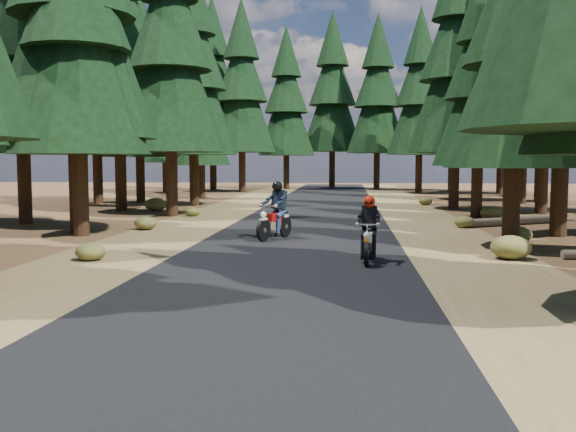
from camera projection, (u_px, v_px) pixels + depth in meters
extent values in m
plane|color=#4A311A|center=(282.00, 271.00, 14.29)|extent=(120.00, 120.00, 0.00)
cube|color=black|center=(299.00, 242.00, 19.25)|extent=(6.00, 100.00, 0.01)
cube|color=brown|center=(150.00, 241.00, 19.67)|extent=(3.20, 100.00, 0.01)
cube|color=brown|center=(455.00, 244.00, 18.82)|extent=(3.20, 100.00, 0.01)
cylinder|color=black|center=(80.00, 154.00, 20.86)|extent=(0.51, 0.51, 5.34)
cone|color=black|center=(77.00, 50.00, 20.58)|extent=(4.54, 4.54, 6.68)
cylinder|color=black|center=(512.00, 168.00, 17.99)|extent=(0.48, 0.48, 4.52)
cone|color=black|center=(515.00, 66.00, 17.75)|extent=(3.84, 3.84, 5.65)
cylinder|color=black|center=(76.00, 138.00, 21.64)|extent=(0.56, 0.56, 6.43)
cone|color=black|center=(73.00, 17.00, 21.30)|extent=(5.46, 5.46, 8.03)
cylinder|color=black|center=(561.00, 146.00, 20.61)|extent=(0.53, 0.53, 5.84)
cone|color=black|center=(565.00, 31.00, 20.31)|extent=(4.96, 4.96, 7.30)
cylinder|color=black|center=(23.00, 153.00, 24.93)|extent=(0.52, 0.52, 5.56)
cone|color=black|center=(20.00, 62.00, 24.64)|extent=(4.73, 4.73, 6.95)
cylinder|color=black|center=(171.00, 152.00, 28.42)|extent=(0.53, 0.53, 5.72)
cone|color=black|center=(170.00, 70.00, 28.12)|extent=(4.86, 4.86, 7.15)
cone|color=black|center=(169.00, 10.00, 27.90)|extent=(3.72, 3.72, 5.15)
cylinder|color=black|center=(477.00, 166.00, 27.41)|extent=(0.48, 0.48, 4.51)
cone|color=black|center=(479.00, 99.00, 27.18)|extent=(3.83, 3.83, 5.64)
cone|color=black|center=(480.00, 51.00, 27.01)|extent=(2.93, 2.93, 4.06)
cone|color=black|center=(481.00, 1.00, 26.83)|extent=(2.03, 2.03, 3.38)
cylinder|color=black|center=(120.00, 146.00, 31.64)|extent=(0.55, 0.55, 6.37)
cone|color=black|center=(118.00, 65.00, 31.30)|extent=(5.41, 5.41, 7.96)
cone|color=black|center=(117.00, 5.00, 31.06)|extent=(4.14, 4.14, 5.73)
cylinder|color=black|center=(543.00, 144.00, 29.73)|extent=(0.56, 0.56, 6.47)
cone|color=black|center=(546.00, 56.00, 29.38)|extent=(5.50, 5.50, 8.09)
cylinder|color=black|center=(194.00, 155.00, 35.29)|extent=(0.53, 0.53, 5.64)
cone|color=black|center=(193.00, 90.00, 34.99)|extent=(4.79, 4.79, 7.05)
cone|color=black|center=(193.00, 43.00, 34.78)|extent=(3.67, 3.67, 5.08)
cylinder|color=black|center=(455.00, 152.00, 32.98)|extent=(0.53, 0.53, 5.83)
cone|color=black|center=(456.00, 81.00, 32.68)|extent=(4.95, 4.95, 7.29)
cone|color=black|center=(457.00, 28.00, 32.46)|extent=(3.79, 3.79, 5.25)
cylinder|color=black|center=(140.00, 157.00, 38.10)|extent=(0.52, 0.52, 5.45)
cone|color=black|center=(139.00, 99.00, 37.81)|extent=(4.63, 4.63, 6.81)
cone|color=black|center=(138.00, 57.00, 37.60)|extent=(3.54, 3.54, 4.90)
cone|color=black|center=(137.00, 14.00, 37.40)|extent=(2.45, 2.45, 4.09)
cylinder|color=black|center=(523.00, 164.00, 36.99)|extent=(0.48, 0.48, 4.61)
cone|color=black|center=(524.00, 113.00, 36.75)|extent=(3.92, 3.92, 5.77)
cone|color=black|center=(525.00, 77.00, 36.57)|extent=(3.00, 3.00, 4.15)
cone|color=black|center=(527.00, 40.00, 36.40)|extent=(2.08, 2.08, 3.46)
cylinder|color=black|center=(202.00, 165.00, 42.09)|extent=(0.48, 0.48, 4.42)
cone|color=black|center=(201.00, 123.00, 41.86)|extent=(3.76, 3.76, 5.52)
cone|color=black|center=(201.00, 92.00, 41.69)|extent=(2.87, 2.87, 3.98)
cone|color=black|center=(200.00, 61.00, 41.52)|extent=(1.99, 1.99, 3.31)
cylinder|color=black|center=(455.00, 155.00, 41.47)|extent=(0.53, 0.53, 5.76)
cone|color=black|center=(456.00, 98.00, 41.16)|extent=(4.90, 4.90, 7.21)
cone|color=black|center=(457.00, 57.00, 40.94)|extent=(3.75, 3.75, 5.19)
cone|color=black|center=(458.00, 16.00, 40.72)|extent=(2.59, 2.59, 4.32)
cylinder|color=black|center=(169.00, 163.00, 47.69)|extent=(0.49, 0.49, 4.75)
cone|color=black|center=(169.00, 122.00, 47.44)|extent=(4.04, 4.04, 5.93)
cone|color=black|center=(168.00, 93.00, 47.26)|extent=(3.09, 3.09, 4.27)
cone|color=black|center=(168.00, 64.00, 47.08)|extent=(2.14, 2.14, 3.56)
cylinder|color=black|center=(514.00, 156.00, 44.69)|extent=(0.53, 0.53, 5.66)
cone|color=black|center=(516.00, 105.00, 44.39)|extent=(4.81, 4.81, 7.07)
cone|color=black|center=(517.00, 68.00, 44.17)|extent=(3.68, 3.68, 5.09)
cone|color=black|center=(518.00, 30.00, 43.96)|extent=(2.55, 2.55, 4.24)
cylinder|color=black|center=(97.00, 148.00, 37.04)|extent=(0.56, 0.56, 6.40)
cone|color=black|center=(95.00, 78.00, 36.71)|extent=(5.44, 5.44, 8.00)
cone|color=black|center=(94.00, 27.00, 36.46)|extent=(4.16, 4.16, 5.76)
cylinder|color=black|center=(540.00, 152.00, 38.63)|extent=(0.54, 0.54, 6.00)
cone|color=black|center=(542.00, 89.00, 38.32)|extent=(5.10, 5.10, 7.50)
cone|color=black|center=(544.00, 43.00, 38.09)|extent=(3.90, 3.90, 5.40)
cylinder|color=black|center=(242.00, 152.00, 51.37)|extent=(0.56, 0.56, 6.40)
cone|color=black|center=(242.00, 102.00, 51.04)|extent=(5.44, 5.44, 8.00)
cone|color=black|center=(242.00, 65.00, 50.79)|extent=(4.16, 4.16, 5.76)
cone|color=black|center=(241.00, 28.00, 50.55)|extent=(2.88, 2.88, 4.80)
cylinder|color=black|center=(419.00, 154.00, 50.10)|extent=(0.54, 0.54, 6.00)
cone|color=black|center=(420.00, 106.00, 49.78)|extent=(5.10, 5.10, 7.50)
cone|color=black|center=(420.00, 71.00, 49.56)|extent=(3.90, 3.90, 5.40)
cone|color=black|center=(421.00, 35.00, 49.33)|extent=(2.70, 2.70, 4.50)
cylinder|color=black|center=(213.00, 150.00, 54.61)|extent=(0.57, 0.57, 6.80)
cone|color=black|center=(213.00, 100.00, 54.25)|extent=(5.78, 5.78, 8.50)
cone|color=black|center=(212.00, 63.00, 53.99)|extent=(4.42, 4.42, 6.12)
cone|color=black|center=(212.00, 26.00, 53.74)|extent=(3.06, 3.06, 5.10)
cylinder|color=black|center=(452.00, 152.00, 52.78)|extent=(0.56, 0.56, 6.40)
cone|color=black|center=(453.00, 103.00, 52.45)|extent=(5.44, 5.44, 8.00)
cone|color=black|center=(454.00, 68.00, 52.20)|extent=(4.16, 4.16, 5.76)
cone|color=black|center=(454.00, 32.00, 51.96)|extent=(2.88, 2.88, 4.80)
cylinder|color=black|center=(286.00, 155.00, 57.07)|extent=(0.54, 0.54, 6.00)
cone|color=black|center=(286.00, 113.00, 56.75)|extent=(5.10, 5.10, 7.50)
cone|color=black|center=(286.00, 82.00, 56.52)|extent=(3.90, 3.90, 5.40)
cone|color=black|center=(286.00, 51.00, 56.30)|extent=(2.70, 2.70, 4.50)
cylinder|color=black|center=(377.00, 153.00, 56.31)|extent=(0.56, 0.56, 6.40)
cone|color=black|center=(377.00, 107.00, 55.98)|extent=(5.44, 5.44, 8.00)
cone|color=black|center=(378.00, 74.00, 55.73)|extent=(4.16, 4.16, 5.76)
cone|color=black|center=(378.00, 40.00, 55.49)|extent=(2.88, 2.88, 4.80)
cylinder|color=black|center=(332.00, 151.00, 59.64)|extent=(0.57, 0.57, 6.80)
cone|color=black|center=(332.00, 105.00, 59.28)|extent=(5.78, 5.78, 8.50)
cone|color=black|center=(333.00, 72.00, 59.03)|extent=(4.42, 4.42, 6.12)
cone|color=black|center=(333.00, 38.00, 58.77)|extent=(3.06, 3.06, 5.10)
cylinder|color=black|center=(166.00, 157.00, 50.97)|extent=(0.52, 0.52, 5.60)
cone|color=black|center=(165.00, 113.00, 50.67)|extent=(4.76, 4.76, 7.00)
cone|color=black|center=(164.00, 80.00, 50.46)|extent=(3.64, 3.64, 5.04)
cone|color=black|center=(164.00, 48.00, 50.25)|extent=(2.52, 2.52, 4.20)
cylinder|color=black|center=(501.00, 154.00, 48.56)|extent=(0.54, 0.54, 6.00)
cone|color=black|center=(502.00, 104.00, 48.24)|extent=(5.10, 5.10, 7.50)
cone|color=black|center=(503.00, 68.00, 48.01)|extent=(3.90, 3.90, 5.40)
cone|color=black|center=(504.00, 31.00, 47.78)|extent=(2.70, 2.70, 4.50)
cylinder|color=#4C4233|center=(511.00, 221.00, 24.51)|extent=(4.40, 2.90, 0.32)
ellipsoid|color=#474C1E|center=(425.00, 201.00, 35.98)|extent=(0.76, 0.76, 0.45)
ellipsoid|color=#474C1E|center=(518.00, 235.00, 19.17)|extent=(0.84, 0.84, 0.50)
ellipsoid|color=#474C1E|center=(156.00, 204.00, 31.59)|extent=(1.10, 1.10, 0.66)
ellipsoid|color=#474C1E|center=(91.00, 252.00, 15.75)|extent=(0.74, 0.74, 0.44)
ellipsoid|color=#474C1E|center=(491.00, 213.00, 26.97)|extent=(0.93, 0.93, 0.56)
ellipsoid|color=#474C1E|center=(192.00, 212.00, 28.54)|extent=(0.70, 0.70, 0.42)
ellipsoid|color=#474C1E|center=(511.00, 247.00, 15.95)|extent=(1.00, 1.00, 0.60)
ellipsoid|color=#474C1E|center=(145.00, 223.00, 22.91)|extent=(0.79, 0.79, 0.48)
ellipsoid|color=#474C1E|center=(464.00, 222.00, 23.57)|extent=(0.74, 0.74, 0.44)
cube|color=black|center=(369.00, 218.00, 15.29)|extent=(0.38, 0.25, 0.52)
sphere|color=red|center=(369.00, 202.00, 15.26)|extent=(0.32, 0.32, 0.29)
cube|color=black|center=(274.00, 200.00, 19.94)|extent=(0.47, 0.39, 0.59)
sphere|color=black|center=(274.00, 187.00, 19.90)|extent=(0.43, 0.43, 0.33)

